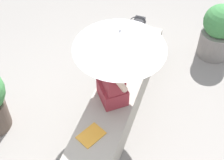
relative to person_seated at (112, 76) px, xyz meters
name	(u,v)px	position (x,y,z in m)	size (l,w,h in m)	color
ground_plane	(112,124)	(-0.06, -0.01, -0.83)	(14.00, 14.00, 0.00)	gray
stone_bench	(112,114)	(-0.06, -0.01, -0.61)	(3.05, 0.51, 0.44)	#A8A093
person_seated	(112,76)	(0.00, 0.00, 0.00)	(0.49, 0.45, 0.90)	#992D38
parasol	(120,40)	(0.05, -0.06, 0.49)	(0.97, 0.97, 1.02)	#B7B7BC
handbag_black	(132,46)	(0.77, -0.01, -0.20)	(0.23, 0.18, 0.38)	#335184
tote_bag_canvas	(137,30)	(1.13, 0.03, -0.24)	(0.29, 0.22, 0.31)	black
magazine	(91,135)	(-0.57, 0.05, -0.38)	(0.28, 0.20, 0.01)	gold
planter_far	(218,31)	(1.69, -1.03, -0.40)	(0.49, 0.49, 0.85)	gray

